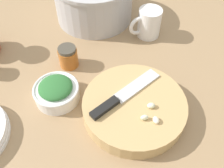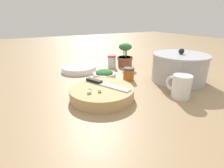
{
  "view_description": "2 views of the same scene",
  "coord_description": "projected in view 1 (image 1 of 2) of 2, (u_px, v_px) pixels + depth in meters",
  "views": [
    {
      "loc": [
        -0.07,
        -0.45,
        0.55
      ],
      "look_at": [
        0.05,
        -0.04,
        0.04
      ],
      "focal_mm": 40.0,
      "sensor_mm": 36.0,
      "label": 1
    },
    {
      "loc": [
        0.69,
        -0.4,
        0.32
      ],
      "look_at": [
        0.07,
        -0.05,
        0.04
      ],
      "focal_mm": 28.0,
      "sensor_mm": 36.0,
      "label": 2
    }
  ],
  "objects": [
    {
      "name": "herb_bowl",
      "position": [
        56.0,
        91.0,
        0.67
      ],
      "size": [
        0.12,
        0.12,
        0.06
      ],
      "color": "white",
      "rests_on": "ground_plane"
    },
    {
      "name": "cutting_board",
      "position": [
        134.0,
        107.0,
        0.64
      ],
      "size": [
        0.27,
        0.27,
        0.04
      ],
      "color": "tan",
      "rests_on": "ground_plane"
    },
    {
      "name": "chef_knife",
      "position": [
        122.0,
        96.0,
        0.63
      ],
      "size": [
        0.21,
        0.12,
        0.01
      ],
      "rotation": [
        0.0,
        0.0,
        5.14
      ],
      "color": "black",
      "rests_on": "cutting_board"
    },
    {
      "name": "garlic_cloves",
      "position": [
        151.0,
        114.0,
        0.6
      ],
      "size": [
        0.05,
        0.06,
        0.01
      ],
      "color": "#E6E9C3",
      "rests_on": "cutting_board"
    },
    {
      "name": "honey_jar",
      "position": [
        68.0,
        57.0,
        0.75
      ],
      "size": [
        0.06,
        0.06,
        0.07
      ],
      "color": "#B26023",
      "rests_on": "ground_plane"
    },
    {
      "name": "coffee_mug",
      "position": [
        148.0,
        23.0,
        0.83
      ],
      "size": [
        0.11,
        0.08,
        0.1
      ],
      "color": "white",
      "rests_on": "ground_plane"
    },
    {
      "name": "stock_pot",
      "position": [
        94.0,
        0.0,
        0.88
      ],
      "size": [
        0.28,
        0.28,
        0.17
      ],
      "color": "#B2B2B7",
      "rests_on": "ground_plane"
    },
    {
      "name": "ground_plane",
      "position": [
        91.0,
        88.0,
        0.72
      ],
      "size": [
        5.0,
        5.0,
        0.0
      ],
      "primitive_type": "plane",
      "color": "#997A56"
    }
  ]
}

